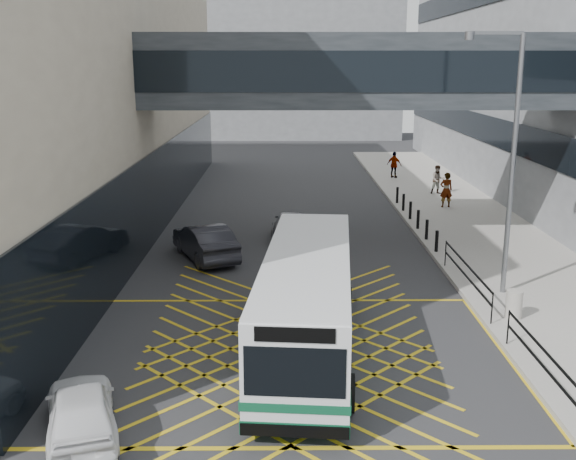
{
  "coord_description": "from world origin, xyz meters",
  "views": [
    {
      "loc": [
        -0.14,
        -17.08,
        7.88
      ],
      "look_at": [
        0.0,
        4.0,
        2.6
      ],
      "focal_mm": 42.0,
      "sensor_mm": 36.0,
      "label": 1
    }
  ],
  "objects_px": {
    "car_silver": "(292,223)",
    "litter_bin": "(514,304)",
    "car_dark": "(205,242)",
    "car_white": "(81,410)",
    "pedestrian_a": "(446,190)",
    "bus": "(307,299)",
    "street_lamp": "(508,149)",
    "pedestrian_b": "(438,180)",
    "pedestrian_c": "(394,165)"
  },
  "relations": [
    {
      "from": "car_silver",
      "to": "litter_bin",
      "type": "height_order",
      "value": "car_silver"
    },
    {
      "from": "litter_bin",
      "to": "car_dark",
      "type": "bearing_deg",
      "value": 145.77
    },
    {
      "from": "car_white",
      "to": "pedestrian_a",
      "type": "height_order",
      "value": "pedestrian_a"
    },
    {
      "from": "bus",
      "to": "street_lamp",
      "type": "relative_size",
      "value": 1.18
    },
    {
      "from": "car_white",
      "to": "pedestrian_b",
      "type": "height_order",
      "value": "pedestrian_b"
    },
    {
      "from": "bus",
      "to": "litter_bin",
      "type": "bearing_deg",
      "value": 21.91
    },
    {
      "from": "street_lamp",
      "to": "litter_bin",
      "type": "distance_m",
      "value": 5.09
    },
    {
      "from": "car_white",
      "to": "pedestrian_b",
      "type": "distance_m",
      "value": 29.88
    },
    {
      "from": "bus",
      "to": "pedestrian_a",
      "type": "distance_m",
      "value": 20.11
    },
    {
      "from": "car_silver",
      "to": "litter_bin",
      "type": "relative_size",
      "value": 4.63
    },
    {
      "from": "car_silver",
      "to": "pedestrian_b",
      "type": "distance_m",
      "value": 13.01
    },
    {
      "from": "bus",
      "to": "pedestrian_b",
      "type": "bearing_deg",
      "value": 73.7
    },
    {
      "from": "litter_bin",
      "to": "car_silver",
      "type": "bearing_deg",
      "value": 122.42
    },
    {
      "from": "car_dark",
      "to": "litter_bin",
      "type": "distance_m",
      "value": 12.51
    },
    {
      "from": "car_dark",
      "to": "pedestrian_b",
      "type": "bearing_deg",
      "value": -157.92
    },
    {
      "from": "car_dark",
      "to": "car_silver",
      "type": "xyz_separation_m",
      "value": [
        3.6,
        3.58,
        -0.1
      ]
    },
    {
      "from": "car_silver",
      "to": "litter_bin",
      "type": "bearing_deg",
      "value": 127.55
    },
    {
      "from": "car_silver",
      "to": "car_white",
      "type": "bearing_deg",
      "value": 79.62
    },
    {
      "from": "car_white",
      "to": "car_silver",
      "type": "distance_m",
      "value": 17.73
    },
    {
      "from": "car_dark",
      "to": "litter_bin",
      "type": "height_order",
      "value": "car_dark"
    },
    {
      "from": "car_white",
      "to": "pedestrian_c",
      "type": "bearing_deg",
      "value": -127.66
    },
    {
      "from": "bus",
      "to": "pedestrian_c",
      "type": "xyz_separation_m",
      "value": [
        6.9,
        27.96,
        -0.47
      ]
    },
    {
      "from": "car_dark",
      "to": "street_lamp",
      "type": "distance_m",
      "value": 12.35
    },
    {
      "from": "car_silver",
      "to": "pedestrian_c",
      "type": "relative_size",
      "value": 2.29
    },
    {
      "from": "car_silver",
      "to": "pedestrian_c",
      "type": "height_order",
      "value": "pedestrian_c"
    },
    {
      "from": "litter_bin",
      "to": "pedestrian_a",
      "type": "distance_m",
      "value": 16.48
    },
    {
      "from": "pedestrian_a",
      "to": "pedestrian_b",
      "type": "relative_size",
      "value": 1.11
    },
    {
      "from": "car_white",
      "to": "pedestrian_a",
      "type": "xyz_separation_m",
      "value": [
        13.21,
        22.85,
        0.49
      ]
    },
    {
      "from": "pedestrian_a",
      "to": "car_white",
      "type": "bearing_deg",
      "value": 55.25
    },
    {
      "from": "litter_bin",
      "to": "pedestrian_b",
      "type": "height_order",
      "value": "pedestrian_b"
    },
    {
      "from": "pedestrian_a",
      "to": "pedestrian_c",
      "type": "height_order",
      "value": "pedestrian_a"
    },
    {
      "from": "car_white",
      "to": "street_lamp",
      "type": "distance_m",
      "value": 15.35
    },
    {
      "from": "street_lamp",
      "to": "pedestrian_b",
      "type": "height_order",
      "value": "street_lamp"
    },
    {
      "from": "litter_bin",
      "to": "pedestrian_c",
      "type": "height_order",
      "value": "pedestrian_c"
    },
    {
      "from": "car_white",
      "to": "car_silver",
      "type": "bearing_deg",
      "value": -122.99
    },
    {
      "from": "car_white",
      "to": "pedestrian_b",
      "type": "relative_size",
      "value": 2.27
    },
    {
      "from": "car_white",
      "to": "pedestrian_c",
      "type": "xyz_separation_m",
      "value": [
        11.92,
        32.44,
        0.43
      ]
    },
    {
      "from": "car_white",
      "to": "car_dark",
      "type": "xyz_separation_m",
      "value": [
        1.14,
        13.5,
        0.11
      ]
    },
    {
      "from": "car_dark",
      "to": "pedestrian_c",
      "type": "relative_size",
      "value": 2.65
    },
    {
      "from": "car_white",
      "to": "pedestrian_c",
      "type": "distance_m",
      "value": 34.57
    },
    {
      "from": "car_white",
      "to": "car_silver",
      "type": "height_order",
      "value": "car_silver"
    },
    {
      "from": "pedestrian_a",
      "to": "pedestrian_b",
      "type": "distance_m",
      "value": 3.78
    },
    {
      "from": "car_dark",
      "to": "bus",
      "type": "bearing_deg",
      "value": 88.89
    },
    {
      "from": "bus",
      "to": "pedestrian_b",
      "type": "xyz_separation_m",
      "value": [
        8.58,
        22.12,
        -0.49
      ]
    },
    {
      "from": "pedestrian_a",
      "to": "car_dark",
      "type": "bearing_deg",
      "value": 33.03
    },
    {
      "from": "car_silver",
      "to": "pedestrian_b",
      "type": "bearing_deg",
      "value": -127.79
    },
    {
      "from": "street_lamp",
      "to": "bus",
      "type": "bearing_deg",
      "value": -149.48
    },
    {
      "from": "car_dark",
      "to": "litter_bin",
      "type": "xyz_separation_m",
      "value": [
        10.34,
        -7.04,
        -0.14
      ]
    },
    {
      "from": "bus",
      "to": "car_white",
      "type": "xyz_separation_m",
      "value": [
        -5.01,
        -4.48,
        -0.89
      ]
    },
    {
      "from": "car_silver",
      "to": "street_lamp",
      "type": "xyz_separation_m",
      "value": [
        6.98,
        -8.24,
        4.46
      ]
    }
  ]
}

